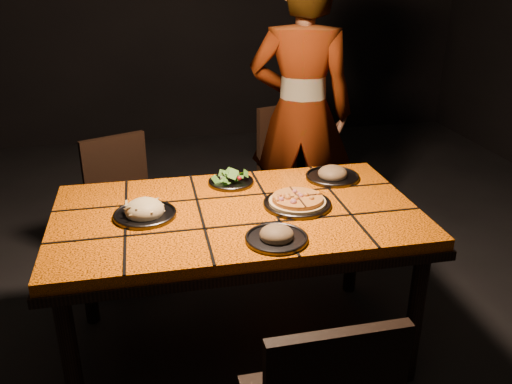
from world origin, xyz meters
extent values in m
cube|color=black|center=(0.00, 0.00, -0.02)|extent=(6.00, 7.00, 0.04)
cube|color=orange|center=(0.00, 0.00, 0.72)|extent=(1.60, 0.90, 0.05)
cube|color=black|center=(0.00, 0.00, 0.68)|extent=(1.62, 0.92, 0.04)
cylinder|color=black|center=(-0.72, -0.37, 0.33)|extent=(0.07, 0.07, 0.66)
cylinder|color=black|center=(0.72, -0.37, 0.33)|extent=(0.07, 0.07, 0.66)
cylinder|color=black|center=(-0.72, 0.37, 0.33)|extent=(0.07, 0.07, 0.66)
cylinder|color=black|center=(0.72, 0.37, 0.33)|extent=(0.07, 0.07, 0.66)
cube|color=black|center=(-0.49, 0.76, 0.41)|extent=(0.50, 0.50, 0.04)
cube|color=black|center=(-0.56, 0.92, 0.64)|extent=(0.37, 0.18, 0.42)
cylinder|color=black|center=(-0.57, 0.55, 0.20)|extent=(0.03, 0.03, 0.39)
cylinder|color=black|center=(-0.29, 0.67, 0.20)|extent=(0.03, 0.03, 0.39)
cylinder|color=black|center=(-0.69, 0.84, 0.20)|extent=(0.03, 0.03, 0.39)
cylinder|color=black|center=(-0.41, 0.96, 0.20)|extent=(0.03, 0.03, 0.39)
cube|color=black|center=(0.59, 0.97, 0.44)|extent=(0.53, 0.53, 0.04)
cube|color=black|center=(0.52, 1.14, 0.69)|extent=(0.40, 0.17, 0.45)
cylinder|color=black|center=(0.48, 0.76, 0.21)|extent=(0.04, 0.04, 0.42)
cylinder|color=black|center=(0.80, 0.86, 0.21)|extent=(0.04, 0.04, 0.42)
cylinder|color=black|center=(0.37, 1.07, 0.21)|extent=(0.04, 0.04, 0.42)
cylinder|color=black|center=(0.69, 1.18, 0.21)|extent=(0.04, 0.04, 0.42)
imported|color=brown|center=(0.59, 1.03, 0.89)|extent=(0.74, 0.60, 1.77)
cylinder|color=#393A3F|center=(0.28, -0.01, 0.76)|extent=(0.31, 0.31, 0.01)
torus|color=#393A3F|center=(0.28, -0.01, 0.76)|extent=(0.31, 0.31, 0.01)
cylinder|color=#DAB36F|center=(0.28, -0.01, 0.77)|extent=(0.27, 0.27, 0.01)
cylinder|color=gold|center=(0.28, -0.01, 0.78)|extent=(0.24, 0.24, 0.02)
cylinder|color=#393A3F|center=(-0.40, 0.02, 0.76)|extent=(0.27, 0.27, 0.01)
torus|color=#393A3F|center=(-0.40, 0.02, 0.76)|extent=(0.27, 0.27, 0.01)
ellipsoid|color=beige|center=(-0.40, 0.02, 0.78)|extent=(0.16, 0.16, 0.09)
cylinder|color=#393A3F|center=(0.03, 0.31, 0.76)|extent=(0.22, 0.22, 0.01)
torus|color=#393A3F|center=(0.03, 0.31, 0.76)|extent=(0.22, 0.22, 0.01)
cylinder|color=#393A3F|center=(0.11, -0.31, 0.76)|extent=(0.25, 0.25, 0.01)
torus|color=#393A3F|center=(0.11, -0.31, 0.76)|extent=(0.25, 0.25, 0.01)
ellipsoid|color=olive|center=(0.11, -0.31, 0.78)|extent=(0.15, 0.15, 0.08)
cylinder|color=#393A3F|center=(0.54, 0.27, 0.76)|extent=(0.27, 0.27, 0.01)
torus|color=#393A3F|center=(0.54, 0.27, 0.76)|extent=(0.27, 0.27, 0.01)
ellipsoid|color=olive|center=(0.54, 0.27, 0.78)|extent=(0.16, 0.16, 0.09)
camera|label=1|loc=(-0.36, -2.14, 1.77)|focal=38.00mm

